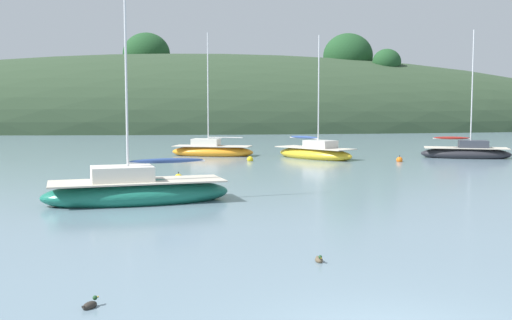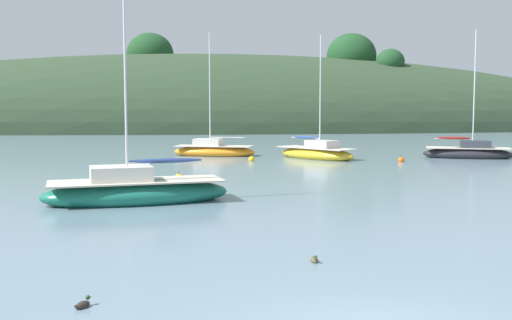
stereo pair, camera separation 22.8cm
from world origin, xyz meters
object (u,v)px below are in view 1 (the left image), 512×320
duck_trailing (90,305)px  mooring_buoy_channel (179,178)px  sailboat_navy_dinghy (212,151)px  mooring_buoy_outer (399,160)px  sailboat_cream_ketch (136,192)px  sailboat_yellow_far (466,153)px  sailboat_orange_cutter (315,153)px  mooring_buoy_inner (250,159)px  duck_straggler (319,260)px

duck_trailing → mooring_buoy_channel: bearing=86.1°
sailboat_navy_dinghy → mooring_buoy_outer: (12.76, -6.72, -0.28)m
sailboat_cream_ketch → sailboat_yellow_far: 29.40m
mooring_buoy_channel → mooring_buoy_outer: bearing=30.8°
sailboat_yellow_far → sailboat_orange_cutter: sailboat_yellow_far is taller
sailboat_orange_cutter → mooring_buoy_inner: bearing=-162.3°
sailboat_navy_dinghy → duck_straggler: 32.74m
sailboat_navy_dinghy → sailboat_cream_ketch: bearing=-99.7°
duck_trailing → mooring_buoy_inner: bearing=78.5°
sailboat_orange_cutter → duck_straggler: sailboat_orange_cutter is taller
sailboat_navy_dinghy → sailboat_yellow_far: size_ratio=1.01×
sailboat_orange_cutter → mooring_buoy_inner: (-4.99, -1.59, -0.29)m
sailboat_cream_ketch → sailboat_orange_cutter: (11.37, 19.43, -0.03)m
sailboat_navy_dinghy → mooring_buoy_channel: bearing=-98.5°
sailboat_cream_ketch → sailboat_orange_cutter: bearing=59.7°
sailboat_cream_ketch → sailboat_yellow_far: bearing=39.4°
sailboat_yellow_far → mooring_buoy_outer: size_ratio=17.92×
mooring_buoy_outer → duck_trailing: size_ratio=1.36×
sailboat_yellow_far → mooring_buoy_channel: (-21.17, -11.49, -0.28)m
sailboat_cream_ketch → duck_straggler: size_ratio=23.37×
sailboat_navy_dinghy → sailboat_orange_cutter: 8.24m
sailboat_navy_dinghy → mooring_buoy_channel: (-2.36, -15.73, -0.28)m
mooring_buoy_inner → mooring_buoy_channel: bearing=-114.4°
sailboat_cream_ketch → mooring_buoy_channel: sailboat_cream_ketch is taller
sailboat_cream_ketch → sailboat_yellow_far: sailboat_cream_ketch is taller
duck_trailing → sailboat_yellow_far: bearing=54.2°
sailboat_navy_dinghy → mooring_buoy_outer: 14.42m
sailboat_yellow_far → sailboat_orange_cutter: 11.36m
sailboat_navy_dinghy → mooring_buoy_outer: sailboat_navy_dinghy is taller
mooring_buoy_outer → sailboat_navy_dinghy: bearing=152.2°
sailboat_navy_dinghy → duck_straggler: bearing=-87.7°
mooring_buoy_channel → duck_trailing: 19.85m
sailboat_yellow_far → sailboat_orange_cutter: (-11.34, 0.76, 0.01)m
mooring_buoy_inner → mooring_buoy_channel: (-4.84, -10.66, 0.00)m
sailboat_cream_ketch → sailboat_navy_dinghy: sailboat_cream_ketch is taller
sailboat_yellow_far → duck_trailing: bearing=-125.8°
sailboat_cream_ketch → mooring_buoy_inner: 18.95m
mooring_buoy_inner → duck_straggler: mooring_buoy_inner is taller
mooring_buoy_outer → sailboat_orange_cutter: bearing=148.4°
sailboat_yellow_far → sailboat_cream_ketch: bearing=-140.6°
mooring_buoy_inner → sailboat_navy_dinghy: bearing=116.1°
duck_straggler → duck_trailing: 5.75m
sailboat_yellow_far → duck_trailing: (-22.53, -31.29, -0.35)m
mooring_buoy_inner → mooring_buoy_outer: bearing=-9.1°
sailboat_orange_cutter → duck_trailing: sailboat_orange_cutter is taller
mooring_buoy_inner → mooring_buoy_outer: size_ratio=1.00×
sailboat_orange_cutter → sailboat_navy_dinghy: bearing=155.1°
mooring_buoy_outer → duck_straggler: mooring_buoy_outer is taller
mooring_buoy_channel → duck_straggler: (3.65, -16.98, -0.07)m
mooring_buoy_outer → duck_straggler: 28.40m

